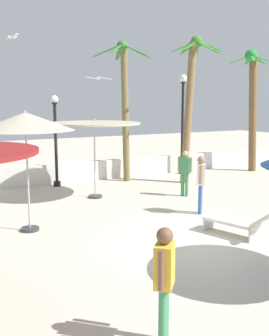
{
  "coord_description": "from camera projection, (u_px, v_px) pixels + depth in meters",
  "views": [
    {
      "loc": [
        -5.67,
        -7.37,
        3.36
      ],
      "look_at": [
        0.0,
        2.97,
        1.4
      ],
      "focal_mm": 43.16,
      "sensor_mm": 36.0,
      "label": 1
    }
  ],
  "objects": [
    {
      "name": "guest_0",
      "position": [
        164.0,
        274.0,
        5.5
      ],
      "size": [
        0.42,
        0.43,
        1.69
      ],
      "color": "#3F8C59",
      "rests_on": "ground_plane"
    },
    {
      "name": "patio_umbrella_3",
      "position": [
        94.0,
        126.0,
        13.81
      ],
      "size": [
        3.18,
        3.18,
        2.77
      ],
      "color": "#333338",
      "rests_on": "ground_plane"
    },
    {
      "name": "guest_3",
      "position": [
        201.0,
        179.0,
        12.05
      ],
      "size": [
        0.41,
        0.45,
        1.75
      ],
      "color": "#3359B2",
      "rests_on": "ground_plane"
    },
    {
      "name": "lounge_chair_1",
      "position": [
        240.0,
        222.0,
        10.06
      ],
      "size": [
        1.08,
        1.96,
        0.84
      ],
      "color": "#B7B7BC",
      "rests_on": "ground_plane"
    },
    {
      "name": "boundary_wall",
      "position": [
        71.0,
        172.0,
        16.89
      ],
      "size": [
        25.2,
        0.3,
        0.83
      ],
      "primitive_type": "cube",
      "color": "silver",
      "rests_on": "ground_plane"
    },
    {
      "name": "palm_tree_1",
      "position": [
        125.0,
        97.0,
        16.58
      ],
      "size": [
        2.41,
        2.5,
        5.77
      ],
      "color": "olive",
      "rests_on": "ground_plane"
    },
    {
      "name": "lamp_post_1",
      "position": [
        183.0,
        114.0,
        18.49
      ],
      "size": [
        0.36,
        0.36,
        4.55
      ],
      "color": "black",
      "rests_on": "ground_plane"
    },
    {
      "name": "ground_plane",
      "position": [
        194.0,
        244.0,
        9.62
      ],
      "size": [
        56.0,
        56.0,
        0.0
      ],
      "primitive_type": "plane",
      "color": "beige"
    },
    {
      "name": "guest_1",
      "position": [
        185.0,
        169.0,
        14.3
      ],
      "size": [
        0.4,
        0.48,
        1.63
      ],
      "color": "#3F8C59",
      "rests_on": "ground_plane"
    },
    {
      "name": "patio_umbrella_0",
      "position": [
        25.0,
        122.0,
        10.14
      ],
      "size": [
        2.48,
        2.48,
        3.13
      ],
      "color": "#333338",
      "rests_on": "ground_plane"
    },
    {
      "name": "palm_tree_2",
      "position": [
        252.0,
        99.0,
        19.06
      ],
      "size": [
        2.05,
        1.86,
        5.73
      ],
      "color": "brown",
      "rests_on": "ground_plane"
    },
    {
      "name": "lamp_post_2",
      "position": [
        56.0,
        137.0,
        15.81
      ],
      "size": [
        0.3,
        0.3,
        3.58
      ],
      "color": "black",
      "rests_on": "ground_plane"
    },
    {
      "name": "seagull_1",
      "position": [
        12.0,
        37.0,
        16.08
      ],
      "size": [
        0.39,
        1.24,
        0.14
      ],
      "color": "white"
    },
    {
      "name": "seagull_0",
      "position": [
        98.0,
        78.0,
        18.9
      ],
      "size": [
        1.31,
        0.38,
        0.15
      ],
      "color": "white"
    },
    {
      "name": "palm_tree_0",
      "position": [
        191.0,
        94.0,
        16.38
      ],
      "size": [
        2.14,
        2.19,
        5.95
      ],
      "color": "olive",
      "rests_on": "ground_plane"
    }
  ]
}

